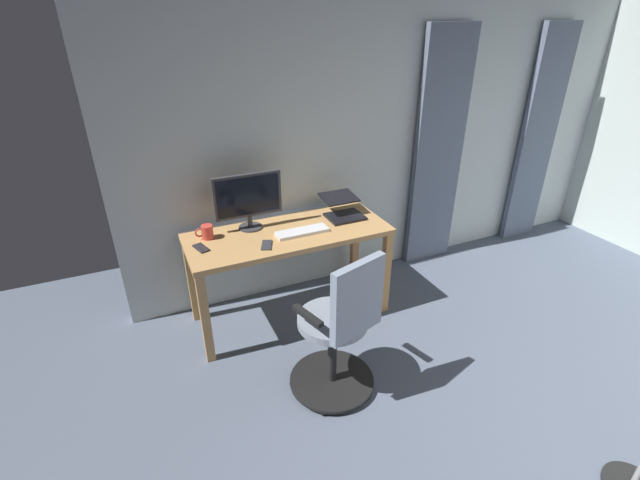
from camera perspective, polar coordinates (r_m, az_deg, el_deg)
back_room_partition at (r=4.04m, az=10.20°, el=13.84°), size 4.87×0.10×2.60m
curtain_left_panel at (r=5.09m, az=26.32°, el=11.70°), size 0.43×0.06×2.15m
curtain_right_panel at (r=4.23m, az=15.07°, el=10.84°), size 0.50×0.06×2.15m
desk at (r=3.35m, az=-4.05°, el=-0.49°), size 1.52×0.60×0.76m
office_chair at (r=2.75m, az=2.56°, el=-11.82°), size 0.56×0.56×1.03m
computer_monitor at (r=3.30m, az=-9.30°, el=5.40°), size 0.51×0.18×0.43m
computer_keyboard at (r=3.27m, az=-2.33°, el=1.08°), size 0.40×0.13×0.02m
laptop at (r=3.54m, az=2.96°, el=3.98°), size 0.29×0.35×0.15m
cell_phone_face_up at (r=3.12m, az=-6.94°, el=-0.66°), size 0.12×0.16×0.01m
cell_phone_by_monitor at (r=3.17m, az=-15.14°, el=-1.01°), size 0.11×0.16×0.01m
mug_coffee at (r=3.28m, az=-14.45°, el=1.00°), size 0.13×0.08×0.10m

